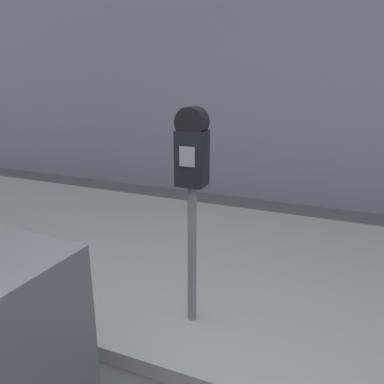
# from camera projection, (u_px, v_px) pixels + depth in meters

# --- Properties ---
(sidewalk) EXTENTS (24.00, 2.80, 0.11)m
(sidewalk) POSITION_uv_depth(u_px,v_px,m) (206.00, 261.00, 3.49)
(sidewalk) COLOR #9E9B96
(sidewalk) RESTS_ON ground_plane
(parking_meter) EXTENTS (0.18, 0.15, 1.43)m
(parking_meter) POSITION_uv_depth(u_px,v_px,m) (192.00, 171.00, 2.26)
(parking_meter) COLOR slate
(parking_meter) RESTS_ON sidewalk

